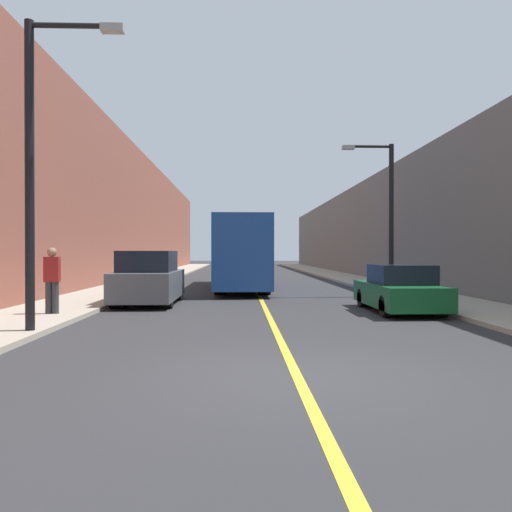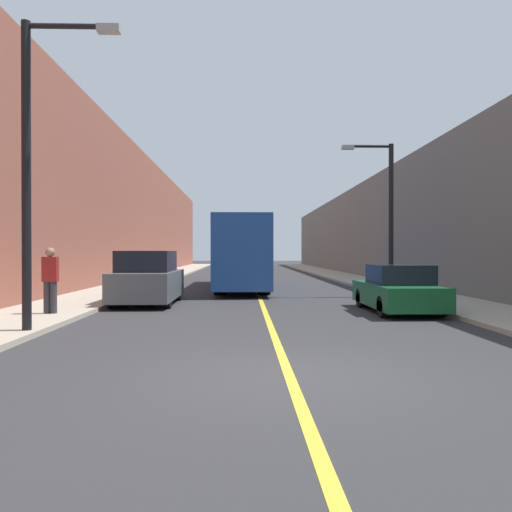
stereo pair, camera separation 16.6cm
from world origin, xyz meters
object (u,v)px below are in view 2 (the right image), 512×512
Objects in this scene: street_lamp_right at (386,208)px; car_right_near at (398,291)px; parked_suv_left at (148,280)px; street_lamp_left at (35,155)px; bus at (242,253)px; pedestrian at (50,279)px.

car_right_near is at bearing -102.49° from street_lamp_right.
street_lamp_left is at bearing -100.49° from parked_suv_left.
parked_suv_left is 7.40m from street_lamp_left.
bus is at bearing 66.53° from parked_suv_left.
parked_suv_left is at bearing 162.95° from car_right_near.
parked_suv_left is 4.14m from pedestrian.
street_lamp_right is at bearing -39.50° from bus.
street_lamp_right reaches higher than parked_suv_left.
street_lamp_left is 4.26m from pedestrian.
street_lamp_right reaches higher than bus.
car_right_near is (8.14, -2.49, -0.21)m from parked_suv_left.
street_lamp_left is 1.10× the size of street_lamp_right.
pedestrian reaches higher than parked_suv_left.
pedestrian is at bearing -173.85° from car_right_near.
parked_suv_left is 0.71× the size of street_lamp_right.
parked_suv_left is at bearing -163.50° from street_lamp_right.
parked_suv_left is 2.39× the size of pedestrian.
street_lamp_left is (-1.22, -6.60, 3.12)m from parked_suv_left.
street_lamp_left reaches higher than car_right_near.
pedestrian is (-11.34, -6.35, -2.60)m from street_lamp_right.
street_lamp_left reaches higher than pedestrian.
street_lamp_right is at bearing 41.65° from street_lamp_left.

